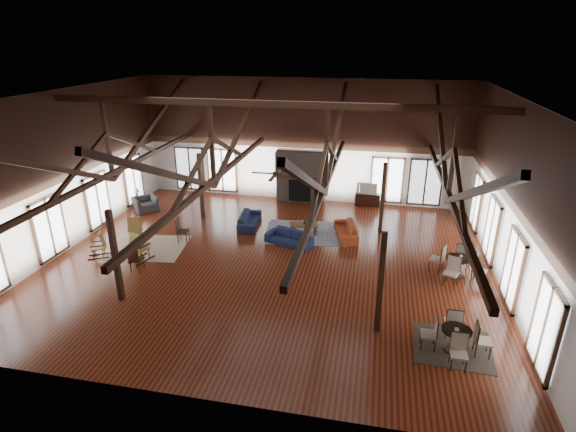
% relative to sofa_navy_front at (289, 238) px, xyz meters
% --- Properties ---
extents(floor, '(16.00, 16.00, 0.00)m').
position_rel_sofa_navy_front_xyz_m(floor, '(-0.43, -1.57, -0.28)').
color(floor, '#5E2B13').
rests_on(floor, ground).
extents(ceiling, '(16.00, 14.00, 0.02)m').
position_rel_sofa_navy_front_xyz_m(ceiling, '(-0.43, -1.57, 5.72)').
color(ceiling, black).
rests_on(ceiling, wall_back).
extents(wall_back, '(16.00, 0.02, 6.00)m').
position_rel_sofa_navy_front_xyz_m(wall_back, '(-0.43, 5.43, 2.72)').
color(wall_back, silver).
rests_on(wall_back, floor).
extents(wall_front, '(16.00, 0.02, 6.00)m').
position_rel_sofa_navy_front_xyz_m(wall_front, '(-0.43, -8.57, 2.72)').
color(wall_front, silver).
rests_on(wall_front, floor).
extents(wall_left, '(0.02, 14.00, 6.00)m').
position_rel_sofa_navy_front_xyz_m(wall_left, '(-8.43, -1.57, 2.72)').
color(wall_left, silver).
rests_on(wall_left, floor).
extents(wall_right, '(0.02, 14.00, 6.00)m').
position_rel_sofa_navy_front_xyz_m(wall_right, '(7.57, -1.57, 2.72)').
color(wall_right, silver).
rests_on(wall_right, floor).
extents(roof_truss, '(15.60, 14.07, 3.14)m').
position_rel_sofa_navy_front_xyz_m(roof_truss, '(-0.43, -1.57, 3.75)').
color(roof_truss, black).
rests_on(roof_truss, wall_back).
extents(post_grid, '(8.16, 7.16, 3.05)m').
position_rel_sofa_navy_front_xyz_m(post_grid, '(-0.43, -1.57, 1.25)').
color(post_grid, black).
rests_on(post_grid, floor).
extents(fireplace, '(2.50, 0.69, 2.60)m').
position_rel_sofa_navy_front_xyz_m(fireplace, '(-0.43, 5.10, 1.01)').
color(fireplace, brown).
rests_on(fireplace, floor).
extents(ceiling_fan, '(1.60, 1.60, 0.75)m').
position_rel_sofa_navy_front_xyz_m(ceiling_fan, '(0.07, -2.57, 3.45)').
color(ceiling_fan, black).
rests_on(ceiling_fan, roof_truss).
extents(sofa_navy_front, '(2.06, 1.36, 0.56)m').
position_rel_sofa_navy_front_xyz_m(sofa_navy_front, '(0.00, 0.00, 0.00)').
color(sofa_navy_front, '#182042').
rests_on(sofa_navy_front, floor).
extents(sofa_navy_left, '(2.02, 0.95, 0.57)m').
position_rel_sofa_navy_front_xyz_m(sofa_navy_left, '(-2.08, 1.48, 0.01)').
color(sofa_navy_left, '#151E3B').
rests_on(sofa_navy_left, floor).
extents(sofa_orange, '(2.08, 1.18, 0.57)m').
position_rel_sofa_navy_front_xyz_m(sofa_orange, '(2.18, 1.18, 0.01)').
color(sofa_orange, '#90391B').
rests_on(sofa_orange, floor).
extents(coffee_table, '(1.27, 0.83, 0.45)m').
position_rel_sofa_navy_front_xyz_m(coffee_table, '(0.42, 1.14, 0.11)').
color(coffee_table, brown).
rests_on(coffee_table, floor).
extents(vase, '(0.24, 0.24, 0.21)m').
position_rel_sofa_navy_front_xyz_m(vase, '(0.48, 1.12, 0.27)').
color(vase, '#B2B2B2').
rests_on(vase, coffee_table).
extents(armchair, '(1.40, 1.40, 0.69)m').
position_rel_sofa_navy_front_xyz_m(armchair, '(-7.45, 2.25, 0.06)').
color(armchair, '#2B2B2D').
rests_on(armchair, floor).
extents(side_table_lamp, '(0.41, 0.41, 1.05)m').
position_rel_sofa_navy_front_xyz_m(side_table_lamp, '(-8.03, 2.58, 0.12)').
color(side_table_lamp, black).
rests_on(side_table_lamp, floor).
extents(rocking_chair_a, '(0.90, 1.01, 1.16)m').
position_rel_sofa_navy_front_xyz_m(rocking_chair_a, '(-6.08, -1.15, 0.27)').
color(rocking_chair_a, '#A2833D').
rests_on(rocking_chair_a, floor).
extents(rocking_chair_b, '(0.74, 1.01, 1.16)m').
position_rel_sofa_navy_front_xyz_m(rocking_chair_b, '(-5.19, -2.56, 0.27)').
color(rocking_chair_b, '#A2833D').
rests_on(rocking_chair_b, floor).
extents(rocking_chair_c, '(0.88, 0.72, 1.01)m').
position_rel_sofa_navy_front_xyz_m(rocking_chair_c, '(-6.77, -2.51, 0.19)').
color(rocking_chair_c, '#A2833D').
rests_on(rocking_chair_c, floor).
extents(side_chair_a, '(0.48, 0.48, 1.01)m').
position_rel_sofa_navy_front_xyz_m(side_chair_a, '(-4.36, -0.63, 0.31)').
color(side_chair_a, black).
rests_on(side_chair_a, floor).
extents(side_chair_b, '(0.44, 0.44, 0.98)m').
position_rel_sofa_navy_front_xyz_m(side_chair_b, '(-4.89, -3.31, 0.29)').
color(side_chair_b, black).
rests_on(side_chair_b, floor).
extents(cafe_table_near, '(1.80, 1.80, 0.94)m').
position_rel_sofa_navy_front_xyz_m(cafe_table_near, '(5.61, -5.61, 0.19)').
color(cafe_table_near, black).
rests_on(cafe_table_near, floor).
extents(cafe_table_far, '(1.94, 1.94, 1.01)m').
position_rel_sofa_navy_front_xyz_m(cafe_table_far, '(6.24, -1.41, 0.22)').
color(cafe_table_far, black).
rests_on(cafe_table_far, floor).
extents(cup_near, '(0.14, 0.14, 0.09)m').
position_rel_sofa_navy_front_xyz_m(cup_near, '(5.59, -5.69, 0.44)').
color(cup_near, '#B2B2B2').
rests_on(cup_near, cafe_table_near).
extents(cup_far, '(0.12, 0.12, 0.09)m').
position_rel_sofa_navy_front_xyz_m(cup_far, '(6.31, -1.37, 0.49)').
color(cup_far, '#B2B2B2').
rests_on(cup_far, cafe_table_far).
extents(tv_console, '(1.20, 0.45, 0.60)m').
position_rel_sofa_navy_front_xyz_m(tv_console, '(2.91, 5.18, 0.02)').
color(tv_console, black).
rests_on(tv_console, floor).
extents(television, '(0.99, 0.26, 0.57)m').
position_rel_sofa_navy_front_xyz_m(television, '(2.86, 5.18, 0.60)').
color(television, '#B2B2B2').
rests_on(television, tv_console).
extents(rug_tan, '(3.31, 2.75, 0.01)m').
position_rel_sofa_navy_front_xyz_m(rug_tan, '(-5.51, -1.46, -0.27)').
color(rug_tan, tan).
rests_on(rug_tan, floor).
extents(rug_navy, '(3.72, 2.97, 0.01)m').
position_rel_sofa_navy_front_xyz_m(rug_navy, '(0.50, 1.26, -0.27)').
color(rug_navy, '#1B254D').
rests_on(rug_navy, floor).
extents(rug_dark, '(2.14, 1.97, 0.01)m').
position_rel_sofa_navy_front_xyz_m(rug_dark, '(5.61, -5.45, -0.27)').
color(rug_dark, black).
rests_on(rug_dark, floor).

